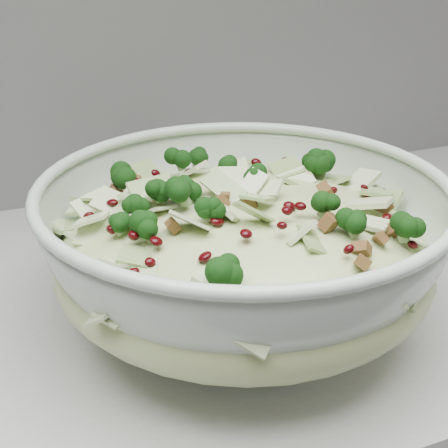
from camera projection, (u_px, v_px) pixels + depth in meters
The scene contains 2 objects.
mixing_bowl at pixel (243, 252), 0.58m from camera, with size 0.38×0.38×0.15m.
salad at pixel (243, 229), 0.57m from camera, with size 0.35×0.35×0.15m.
Camera 1 is at (-0.09, 1.13, 1.25)m, focal length 50.00 mm.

